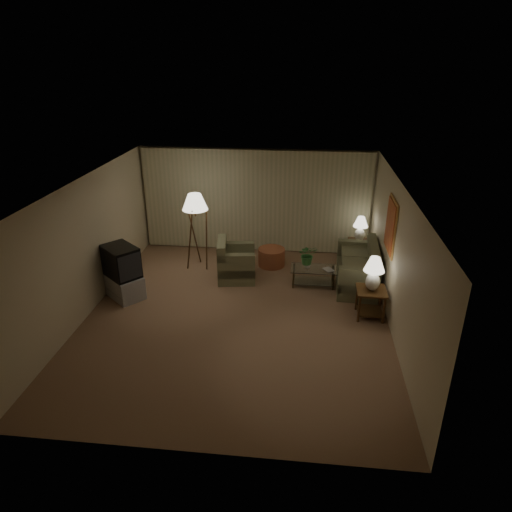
% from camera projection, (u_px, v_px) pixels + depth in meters
% --- Properties ---
extents(ground, '(7.00, 7.00, 0.00)m').
position_uv_depth(ground, '(237.00, 315.00, 9.24)').
color(ground, '#815E47').
rests_on(ground, ground).
extents(room_shell, '(6.04, 7.02, 2.72)m').
position_uv_depth(room_shell, '(247.00, 210.00, 9.90)').
color(room_shell, beige).
rests_on(room_shell, ground).
extents(sofa, '(1.81, 1.02, 0.77)m').
position_uv_depth(sofa, '(357.00, 270.00, 10.29)').
color(sofa, '#717250').
rests_on(sofa, ground).
extents(armchair, '(1.12, 1.08, 0.75)m').
position_uv_depth(armchair, '(237.00, 264.00, 10.61)').
color(armchair, '#717250').
rests_on(armchair, ground).
extents(side_table_near, '(0.57, 0.57, 0.60)m').
position_uv_depth(side_table_near, '(371.00, 298.00, 9.04)').
color(side_table_near, '#38200F').
rests_on(side_table_near, ground).
extents(side_table_far, '(0.53, 0.44, 0.60)m').
position_uv_depth(side_table_far, '(358.00, 248.00, 11.41)').
color(side_table_far, '#38200F').
rests_on(side_table_far, ground).
extents(table_lamp_near, '(0.41, 0.41, 0.70)m').
position_uv_depth(table_lamp_near, '(374.00, 271.00, 8.80)').
color(table_lamp_near, white).
rests_on(table_lamp_near, side_table_near).
extents(table_lamp_far, '(0.36, 0.36, 0.62)m').
position_uv_depth(table_lamp_far, '(360.00, 227.00, 11.18)').
color(table_lamp_far, white).
rests_on(table_lamp_far, side_table_far).
extents(coffee_table, '(1.03, 0.56, 0.41)m').
position_uv_depth(coffee_table, '(313.00, 274.00, 10.34)').
color(coffee_table, silver).
rests_on(coffee_table, ground).
extents(tv_cabinet, '(1.44, 1.44, 0.50)m').
position_uv_depth(tv_cabinet, '(124.00, 286.00, 9.87)').
color(tv_cabinet, '#A5A5A7').
rests_on(tv_cabinet, ground).
extents(crt_tv, '(1.32, 1.32, 0.67)m').
position_uv_depth(crt_tv, '(121.00, 261.00, 9.63)').
color(crt_tv, black).
rests_on(crt_tv, tv_cabinet).
extents(floor_lamp, '(0.61, 0.61, 1.87)m').
position_uv_depth(floor_lamp, '(196.00, 230.00, 10.94)').
color(floor_lamp, '#38200F').
rests_on(floor_lamp, ground).
extents(ottoman, '(0.88, 0.88, 0.44)m').
position_uv_depth(ottoman, '(271.00, 257.00, 11.33)').
color(ottoman, '#AA5439').
rests_on(ottoman, ground).
extents(vase, '(0.16, 0.16, 0.16)m').
position_uv_depth(vase, '(307.00, 265.00, 10.27)').
color(vase, silver).
rests_on(vase, coffee_table).
extents(flowers, '(0.47, 0.42, 0.46)m').
position_uv_depth(flowers, '(308.00, 252.00, 10.14)').
color(flowers, '#387F3A').
rests_on(flowers, vase).
extents(book, '(0.28, 0.30, 0.02)m').
position_uv_depth(book, '(325.00, 270.00, 10.17)').
color(book, olive).
rests_on(book, coffee_table).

